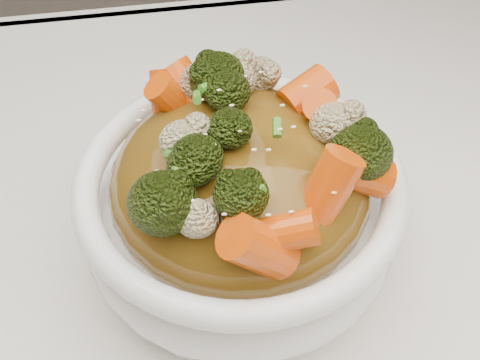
{
  "coord_description": "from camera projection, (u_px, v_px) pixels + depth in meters",
  "views": [
    {
      "loc": [
        -0.07,
        -0.21,
        1.1
      ],
      "look_at": [
        -0.03,
        0.04,
        0.83
      ],
      "focal_mm": 42.0,
      "sensor_mm": 36.0,
      "label": 1
    }
  ],
  "objects": [
    {
      "name": "sauce_base",
      "position": [
        240.0,
        183.0,
        0.37
      ],
      "size": [
        0.23,
        0.23,
        0.1
      ],
      "primitive_type": "ellipsoid",
      "rotation": [
        0.0,
        0.0,
        -0.41
      ],
      "color": "#5E3F10",
      "rests_on": "bowl"
    },
    {
      "name": "broccoli",
      "position": [
        240.0,
        112.0,
        0.33
      ],
      "size": [
        0.23,
        0.23,
        0.04
      ],
      "primitive_type": null,
      "rotation": [
        0.0,
        0.0,
        -0.41
      ],
      "color": "black",
      "rests_on": "sauce_base"
    },
    {
      "name": "bowl",
      "position": [
        240.0,
        211.0,
        0.4
      ],
      "size": [
        0.29,
        0.29,
        0.09
      ],
      "primitive_type": null,
      "rotation": [
        0.0,
        0.0,
        -0.41
      ],
      "color": "white",
      "rests_on": "tablecloth"
    },
    {
      "name": "scallions",
      "position": [
        240.0,
        109.0,
        0.33
      ],
      "size": [
        0.17,
        0.17,
        0.02
      ],
      "primitive_type": null,
      "rotation": [
        0.0,
        0.0,
        -0.41
      ],
      "color": "#3D7E1D",
      "rests_on": "sauce_base"
    },
    {
      "name": "carrots",
      "position": [
        240.0,
        111.0,
        0.33
      ],
      "size": [
        0.23,
        0.23,
        0.05
      ],
      "primitive_type": null,
      "rotation": [
        0.0,
        0.0,
        -0.41
      ],
      "color": "#DC4C07",
      "rests_on": "sauce_base"
    },
    {
      "name": "sesame_seeds",
      "position": [
        240.0,
        109.0,
        0.33
      ],
      "size": [
        0.21,
        0.21,
        0.01
      ],
      "primitive_type": null,
      "rotation": [
        0.0,
        0.0,
        -0.41
      ],
      "color": "#F5E6AE",
      "rests_on": "sauce_base"
    },
    {
      "name": "cauliflower",
      "position": [
        240.0,
        115.0,
        0.33
      ],
      "size": [
        0.23,
        0.23,
        0.04
      ],
      "primitive_type": null,
      "rotation": [
        0.0,
        0.0,
        -0.41
      ],
      "color": "beige",
      "rests_on": "sauce_base"
    },
    {
      "name": "tablecloth",
      "position": [
        290.0,
        303.0,
        0.42
      ],
      "size": [
        1.2,
        0.8,
        0.04
      ],
      "primitive_type": "cube",
      "color": "white",
      "rests_on": "dining_table"
    }
  ]
}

